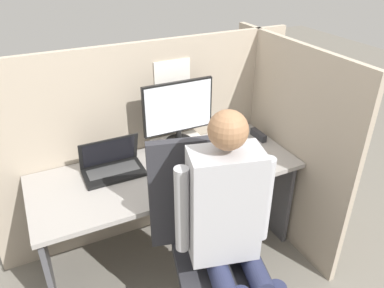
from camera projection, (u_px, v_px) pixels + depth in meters
name	position (u px, v px, depth m)	size (l,w,h in m)	color
ground_plane	(190.00, 285.00, 2.48)	(12.00, 12.00, 0.00)	slate
cubicle_panel_back	(148.00, 144.00, 2.66)	(2.20, 0.05, 1.45)	tan
cubicle_panel_right	(284.00, 144.00, 2.66)	(0.04, 1.29, 1.45)	tan
desk	(168.00, 190.00, 2.47)	(1.70, 0.66, 0.72)	#9E9993
paper_box	(179.00, 146.00, 2.57)	(0.34, 0.22, 0.08)	white
monitor	(178.00, 110.00, 2.44)	(0.48, 0.18, 0.43)	black
laptop	(112.00, 166.00, 2.34)	(0.37, 0.23, 0.23)	black
mouse	(166.00, 179.00, 2.26)	(0.07, 0.04, 0.04)	gray
stapler	(258.00, 135.00, 2.74)	(0.04, 0.16, 0.05)	#2D2D33
carrot_toy	(190.00, 183.00, 2.22)	(0.05, 0.15, 0.05)	orange
office_chair	(207.00, 241.00, 2.02)	(0.56, 0.61, 1.15)	#2D2D33
person	(230.00, 225.00, 1.80)	(0.47, 0.46, 1.39)	#282D4C
coffee_mug	(225.00, 134.00, 2.70)	(0.07, 0.07, 0.10)	teal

